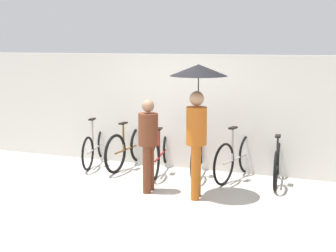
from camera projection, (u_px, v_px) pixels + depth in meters
ground_plane at (146, 199)px, 7.34m from camera, size 30.00×30.00×0.00m
back_wall at (187, 112)px, 9.02m from camera, size 11.60×0.12×2.20m
parked_bicycle_0 at (96, 146)px, 9.42m from camera, size 0.50×1.62×1.11m
parked_bicycle_1 at (128, 148)px, 9.16m from camera, size 0.44×1.70×1.09m
parked_bicycle_2 at (161, 153)px, 8.88m from camera, size 0.47×1.74×1.06m
parked_bicycle_3 at (199, 154)px, 8.72m from camera, size 0.44×1.76×1.05m
parked_bicycle_4 at (237, 157)px, 8.39m from camera, size 0.56×1.67×1.08m
parked_bicycle_5 at (277, 162)px, 8.17m from camera, size 0.44×1.62×1.03m
pedestrian_leading at (148, 139)px, 7.56m from camera, size 0.32×0.32×1.52m
pedestrian_center at (198, 97)px, 7.19m from camera, size 0.90×0.90×2.09m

